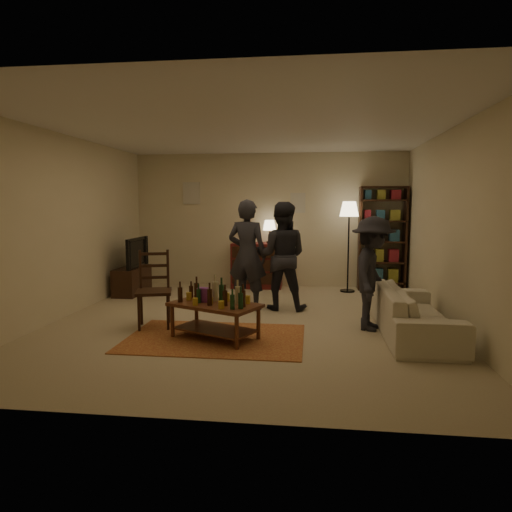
% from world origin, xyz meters
% --- Properties ---
extents(floor, '(6.00, 6.00, 0.00)m').
position_xyz_m(floor, '(0.00, 0.00, 0.00)').
color(floor, '#C6B793').
rests_on(floor, ground).
extents(room_shell, '(6.00, 6.00, 6.00)m').
position_xyz_m(room_shell, '(-0.65, 2.98, 1.81)').
color(room_shell, beige).
rests_on(room_shell, ground).
extents(rug, '(2.20, 1.50, 0.01)m').
position_xyz_m(rug, '(-0.29, -0.85, 0.01)').
color(rug, '#993721').
rests_on(rug, ground).
extents(coffee_table, '(1.25, 1.00, 0.79)m').
position_xyz_m(coffee_table, '(-0.29, -0.84, 0.40)').
color(coffee_table, brown).
rests_on(coffee_table, ground).
extents(dining_chair, '(0.57, 0.57, 1.07)m').
position_xyz_m(dining_chair, '(-1.24, -0.38, 0.57)').
color(dining_chair, black).
rests_on(dining_chair, ground).
extents(tv_stand, '(0.40, 1.00, 1.06)m').
position_xyz_m(tv_stand, '(-2.44, 1.80, 0.38)').
color(tv_stand, black).
rests_on(tv_stand, ground).
extents(dresser, '(1.00, 0.50, 1.36)m').
position_xyz_m(dresser, '(-0.19, 2.71, 0.48)').
color(dresser, maroon).
rests_on(dresser, ground).
extents(bookshelf, '(0.90, 0.34, 2.02)m').
position_xyz_m(bookshelf, '(2.25, 2.78, 1.03)').
color(bookshelf, black).
rests_on(bookshelf, ground).
extents(floor_lamp, '(0.36, 0.36, 1.73)m').
position_xyz_m(floor_lamp, '(1.58, 2.49, 1.46)').
color(floor_lamp, black).
rests_on(floor_lamp, ground).
extents(sofa, '(0.81, 2.08, 0.61)m').
position_xyz_m(sofa, '(2.20, -0.40, 0.30)').
color(sofa, beige).
rests_on(sofa, ground).
extents(person_left, '(0.71, 0.55, 1.75)m').
position_xyz_m(person_left, '(-0.12, 0.81, 0.88)').
color(person_left, '#27282F').
rests_on(person_left, ground).
extents(person_right, '(0.86, 0.69, 1.71)m').
position_xyz_m(person_right, '(0.42, 0.88, 0.86)').
color(person_right, '#222329').
rests_on(person_right, ground).
extents(person_by_sofa, '(0.80, 1.10, 1.52)m').
position_xyz_m(person_by_sofa, '(1.70, -0.17, 0.76)').
color(person_by_sofa, '#24242C').
rests_on(person_by_sofa, ground).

